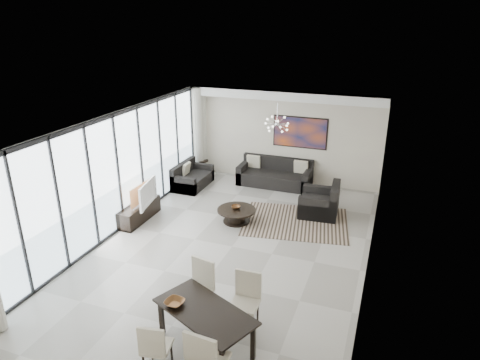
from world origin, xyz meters
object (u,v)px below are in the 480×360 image
at_px(sofa_main, 275,176).
at_px(television, 144,193).
at_px(coffee_table, 236,215).
at_px(tv_console, 139,212).
at_px(dining_table, 205,315).

relative_size(sofa_main, television, 2.10).
height_order(coffee_table, tv_console, tv_console).
relative_size(coffee_table, dining_table, 0.54).
xyz_separation_m(television, dining_table, (3.35, -3.59, -0.16)).
distance_m(tv_console, television, 0.56).
bearing_deg(sofa_main, dining_table, -82.93).
distance_m(television, dining_table, 4.91).
bearing_deg(television, dining_table, -147.81).
height_order(sofa_main, tv_console, sofa_main).
relative_size(coffee_table, television, 0.92).
distance_m(sofa_main, tv_console, 4.47).
height_order(coffee_table, dining_table, dining_table).
bearing_deg(tv_console, television, 13.86).
bearing_deg(coffee_table, dining_table, -75.65).
relative_size(coffee_table, tv_console, 0.69).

